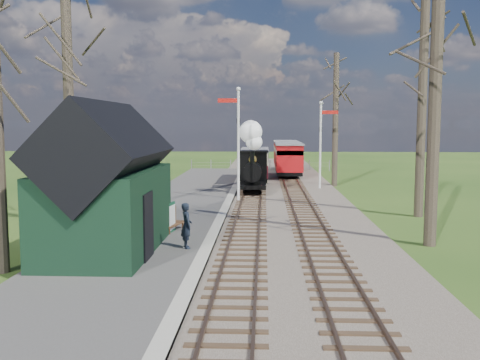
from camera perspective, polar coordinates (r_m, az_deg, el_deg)
The scene contains 19 objects.
ground at distance 13.38m, azimuth -0.52°, elevation -12.51°, with size 140.00×140.00×0.00m, color #284A17.
distant_hills at distance 79.72m, azimuth 3.08°, elevation -8.90°, with size 114.40×48.00×22.02m.
ballast_bed at distance 34.93m, azimuth 3.59°, elevation -0.93°, with size 8.00×60.00×0.10m, color brown.
track_near at distance 34.92m, azimuth 1.46°, elevation -0.84°, with size 1.60×60.00×0.15m.
track_far at distance 34.97m, azimuth 5.72°, elevation -0.86°, with size 1.60×60.00×0.15m.
platform at distance 27.31m, azimuth -6.26°, elevation -2.78°, with size 5.00×44.00×0.20m, color #474442.
coping_strip at distance 27.06m, azimuth -1.43°, elevation -2.82°, with size 0.40×44.00×0.21m, color #B2AD9E.
station_shed at distance 17.51m, azimuth -13.97°, elevation -0.67°, with size 3.25×6.30×4.78m.
semaphore_near at distance 28.71m, azimuth -0.31°, elevation 4.74°, with size 1.22×0.24×6.22m.
semaphore_far at distance 34.88m, azimuth 8.70°, elevation 4.44°, with size 1.22×0.24×5.72m.
bare_trees at distance 22.80m, azimuth 4.26°, elevation 8.39°, with size 15.51×22.39×12.00m.
fence_line at distance 48.81m, azimuth 2.15°, elevation 1.63°, with size 12.60×0.08×1.00m.
locomotive at distance 32.20m, azimuth 1.35°, elevation 1.94°, with size 1.70×3.98×4.26m.
coach at distance 38.28m, azimuth 1.57°, elevation 1.79°, with size 1.99×6.82×2.09m.
red_carriage_a at distance 42.28m, azimuth 5.20°, elevation 2.27°, with size 2.12×5.24×2.23m.
red_carriage_b at distance 47.76m, azimuth 4.91°, elevation 2.70°, with size 2.12×5.24×2.23m.
sign_board at distance 20.25m, azimuth -7.35°, elevation -3.98°, with size 0.20×0.77×1.12m.
bench at distance 20.56m, azimuth -7.51°, elevation -4.28°, with size 0.79×1.56×0.86m.
person at distance 17.59m, azimuth -5.73°, elevation -4.85°, with size 0.55×0.36×1.49m, color #19212E.
Camera 1 is at (0.70, -12.67, 4.24)m, focal length 40.00 mm.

